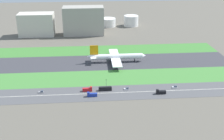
% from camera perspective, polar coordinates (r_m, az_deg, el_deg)
% --- Properties ---
extents(ground_plane, '(800.00, 800.00, 0.00)m').
position_cam_1_polar(ground_plane, '(311.87, -1.58, 1.57)').
color(ground_plane, '#5B564C').
extents(runway, '(280.00, 46.00, 0.10)m').
position_cam_1_polar(runway, '(311.85, -1.58, 1.58)').
color(runway, '#38383D').
rests_on(runway, ground_plane).
extents(grass_median_north, '(280.00, 36.00, 0.10)m').
position_cam_1_polar(grass_median_north, '(350.28, -1.96, 4.02)').
color(grass_median_north, '#3D7A33').
rests_on(grass_median_north, ground_plane).
extents(grass_median_south, '(280.00, 36.00, 0.10)m').
position_cam_1_polar(grass_median_south, '(274.16, -1.10, -1.55)').
color(grass_median_south, '#427F38').
rests_on(grass_median_south, ground_plane).
extents(highway, '(280.00, 28.00, 0.10)m').
position_cam_1_polar(highway, '(245.49, -0.63, -4.65)').
color(highway, '#4C4C4F').
rests_on(highway, ground_plane).
extents(highway_centerline, '(266.00, 0.50, 0.01)m').
position_cam_1_polar(highway_centerline, '(245.46, -0.63, -4.64)').
color(highway_centerline, silver).
rests_on(highway_centerline, highway).
extents(airliner, '(65.00, 56.00, 19.70)m').
position_cam_1_polar(airliner, '(310.50, 0.71, 2.71)').
color(airliner, white).
rests_on(airliner, runway).
extents(car_2, '(4.40, 1.80, 2.00)m').
position_cam_1_polar(car_2, '(252.80, -14.05, -4.31)').
color(car_2, '#99999E').
rests_on(car_2, highway).
extents(truck_2, '(8.40, 2.50, 4.00)m').
position_cam_1_polar(truck_2, '(247.08, 9.79, -4.40)').
color(truck_2, black).
rests_on(truck_2, highway).
extents(car_1, '(4.40, 1.80, 2.00)m').
position_cam_1_polar(car_1, '(260.00, 12.53, -3.36)').
color(car_1, silver).
rests_on(car_1, highway).
extents(bus_0, '(11.60, 2.50, 3.50)m').
position_cam_1_polar(bus_0, '(248.95, -1.38, -3.78)').
color(bus_0, black).
rests_on(bus_0, highway).
extents(truck_0, '(8.40, 2.50, 4.00)m').
position_cam_1_polar(truck_0, '(239.85, -4.08, -4.98)').
color(truck_0, navy).
rests_on(truck_0, highway).
extents(truck_1, '(8.40, 2.50, 4.00)m').
position_cam_1_polar(truck_1, '(248.75, -4.93, -3.93)').
color(truck_1, '#B2191E').
rests_on(truck_1, highway).
extents(car_3, '(4.40, 1.80, 2.00)m').
position_cam_1_polar(car_3, '(251.01, 2.99, -3.80)').
color(car_3, silver).
rests_on(car_3, highway).
extents(traffic_light, '(0.36, 0.50, 7.20)m').
position_cam_1_polar(traffic_light, '(255.10, -1.18, -2.47)').
color(traffic_light, '#4C4C51').
rests_on(traffic_light, highway).
extents(terminal_building, '(49.29, 25.03, 32.11)m').
position_cam_1_polar(terminal_building, '(422.29, -14.94, 8.84)').
color(terminal_building, beige).
rests_on(terminal_building, ground_plane).
extents(hangar_building, '(57.76, 25.56, 40.35)m').
position_cam_1_polar(hangar_building, '(414.71, -5.76, 9.84)').
color(hangar_building, '#9E998E').
rests_on(hangar_building, ground_plane).
extents(fuel_tank_west, '(23.76, 23.76, 13.01)m').
position_cam_1_polar(fuel_tank_west, '(462.57, -0.77, 9.59)').
color(fuel_tank_west, silver).
rests_on(fuel_tank_west, ground_plane).
extents(fuel_tank_centre, '(23.09, 23.09, 16.70)m').
position_cam_1_polar(fuel_tank_centre, '(466.09, 3.87, 9.88)').
color(fuel_tank_centre, silver).
rests_on(fuel_tank_centre, ground_plane).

